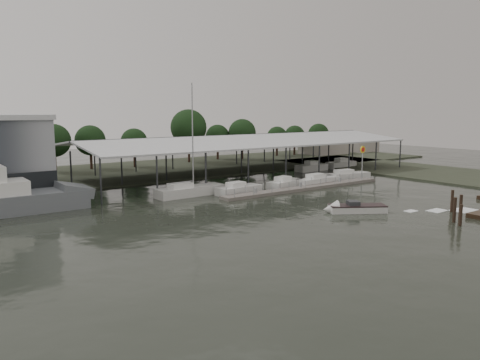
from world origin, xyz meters
TOP-DOWN VIEW (x-y plane):
  - ground at (0.00, 0.00)m, footprint 200.00×200.00m
  - land_strip_far at (0.00, 42.00)m, footprint 140.00×30.00m
  - land_strip_east at (45.00, 10.00)m, footprint 20.00×60.00m
  - covered_boat_shed at (17.00, 28.00)m, footprint 58.24×24.00m
  - floating_dock at (15.00, 10.00)m, footprint 28.00×2.00m
  - shell_fuel_sign at (27.00, 9.99)m, footprint 1.10×0.18m
  - distant_commercial_buildings at (59.03, 44.69)m, footprint 22.00×8.00m
  - white_sailboat at (-0.83, 15.24)m, footprint 9.52×2.97m
  - speedboat_underway at (8.50, -3.86)m, footprint 15.92×10.47m
  - moored_cruiser_0 at (5.14, 12.56)m, footprint 6.80×2.88m
  - moored_cruiser_1 at (13.60, 12.81)m, footprint 6.75×3.71m
  - moored_cruiser_2 at (19.32, 11.99)m, footprint 7.89×2.67m
  - moored_cruiser_3 at (26.67, 12.97)m, footprint 8.76×3.35m
  - mooring_pilings at (14.19, -14.78)m, footprint 5.68×9.96m
  - horizon_tree_line at (21.11, 47.77)m, footprint 68.49×8.88m

SIDE VIEW (x-z plane):
  - ground at x=0.00m, z-range 0.00..0.00m
  - land_strip_far at x=0.00m, z-range -0.05..0.25m
  - land_strip_east at x=45.00m, z-range -0.05..0.25m
  - floating_dock at x=15.00m, z-range -0.50..0.90m
  - speedboat_underway at x=8.50m, z-range -0.61..1.39m
  - moored_cruiser_1 at x=13.60m, z-range -0.24..1.46m
  - moored_cruiser_3 at x=26.67m, z-range -0.24..1.46m
  - moored_cruiser_0 at x=5.14m, z-range -0.24..1.46m
  - moored_cruiser_2 at x=19.32m, z-range -0.24..1.46m
  - white_sailboat at x=-0.83m, z-range -6.65..7.98m
  - mooring_pilings at x=14.19m, z-range -0.80..2.72m
  - distant_commercial_buildings at x=59.03m, z-range -0.16..3.84m
  - shell_fuel_sign at x=27.00m, z-range 1.15..6.70m
  - horizon_tree_line at x=21.11m, z-range 0.32..11.56m
  - covered_boat_shed at x=17.00m, z-range 2.65..9.61m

